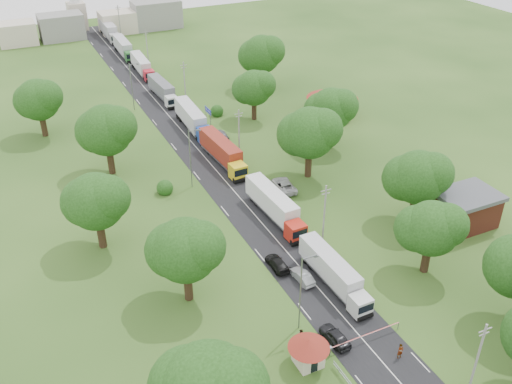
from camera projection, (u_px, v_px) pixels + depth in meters
ground at (264, 226)px, 81.95m from camera, size 260.00×260.00×0.00m
road at (213, 166)px, 97.43m from camera, size 8.00×200.00×0.04m
boom_barrier at (355, 340)px, 61.64m from camera, size 9.22×0.35×1.18m
guard_booth at (309, 349)px, 58.83m from camera, size 4.40×4.40×3.45m
info_sign at (208, 113)px, 109.41m from camera, size 0.12×3.10×4.10m
pole_0 at (478, 358)px, 54.49m from camera, size 1.60×0.24×9.00m
pole_1 at (324, 213)px, 76.16m from camera, size 1.60×0.24×9.00m
pole_2 at (239, 133)px, 97.83m from camera, size 1.60×0.24×9.00m
pole_3 at (185, 82)px, 119.49m from camera, size 1.60×0.24×9.00m
pole_4 at (147, 46)px, 141.16m from camera, size 1.60×0.24×9.00m
pole_5 at (119, 20)px, 162.83m from camera, size 1.60×0.24×9.00m
lamp_0 at (302, 290)px, 61.64m from camera, size 2.03×0.22×10.00m
lamp_1 at (191, 156)px, 88.73m from camera, size 2.03×0.22×10.00m
lamp_2 at (132, 84)px, 115.81m from camera, size 2.03×0.22×10.00m
tree_2 at (431, 228)px, 69.91m from camera, size 8.00×8.00×10.10m
tree_3 at (418, 177)px, 79.55m from camera, size 8.80×8.80×11.07m
tree_4 at (309, 133)px, 90.58m from camera, size 9.60×9.60×12.05m
tree_5 at (331, 109)px, 100.41m from camera, size 8.80×8.80×11.07m
tree_6 at (254, 88)px, 111.29m from camera, size 8.00×8.00×10.10m
tree_7 at (261, 54)px, 125.60m from camera, size 9.60×9.60×12.05m
tree_10 at (185, 249)px, 65.07m from camera, size 8.80×8.80×11.07m
tree_11 at (95, 201)px, 74.09m from camera, size 8.80×8.80×11.07m
tree_12 at (106, 130)px, 91.47m from camera, size 9.60×9.60×12.05m
tree_13 at (38, 99)px, 104.31m from camera, size 8.80×8.80×11.07m
house_brick at (466, 209)px, 80.91m from camera, size 8.60×6.60×5.20m
house_cream at (332, 98)px, 114.38m from camera, size 10.08×10.08×5.80m
distant_town at (99, 22)px, 165.54m from camera, size 52.00×8.00×8.00m
church at (77, 11)px, 169.02m from camera, size 5.00×5.00×12.30m
truck_0 at (333, 272)px, 69.79m from camera, size 2.50×13.58×3.76m
truck_1 at (275, 206)px, 82.58m from camera, size 3.03×14.67×4.06m
truck_2 at (223, 152)px, 97.24m from camera, size 3.23×14.94×4.13m
truck_3 at (192, 119)px, 109.22m from camera, size 3.04×15.28×4.23m
truck_4 at (163, 90)px, 122.96m from camera, size 2.84×13.67×3.78m
truck_5 at (142, 65)px, 136.78m from camera, size 2.80×14.01×3.87m
truck_6 at (124, 48)px, 148.95m from camera, size 2.70×14.59×4.04m
truck_7 at (109, 30)px, 162.62m from camera, size 2.88×15.77×4.37m
car_lane_front at (335, 336)px, 62.30m from camera, size 2.04×4.43×1.47m
car_lane_mid at (302, 276)px, 71.13m from camera, size 1.65×4.20×1.36m
car_lane_rear at (277, 263)px, 73.42m from camera, size 1.91×4.59×1.33m
car_verge_near at (284, 185)px, 90.23m from camera, size 3.26×6.09×1.63m
car_verge_far at (221, 135)px, 106.34m from camera, size 2.07×4.84×1.63m
pedestrian_near at (400, 351)px, 60.15m from camera, size 0.69×0.45×1.87m
pedestrian_booth at (301, 336)px, 62.14m from camera, size 0.83×0.96×1.70m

